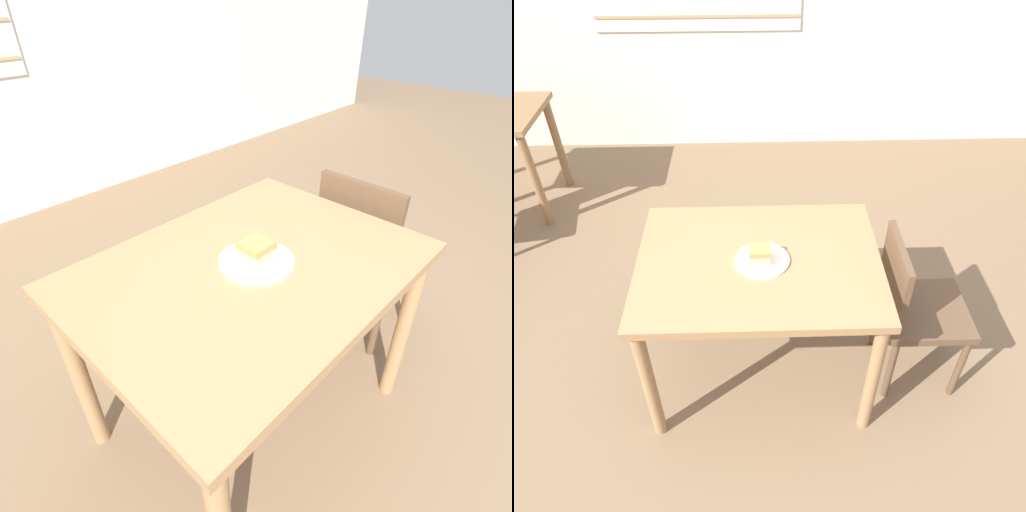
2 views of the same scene
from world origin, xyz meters
TOP-DOWN VIEW (x-y plane):
  - ground_plane at (0.00, 0.00)m, footprint 14.00×14.00m
  - dining_table_near at (0.02, 0.48)m, footprint 1.09×0.83m
  - chair_near_window at (0.77, 0.45)m, footprint 0.40×0.40m
  - plate at (0.04, 0.47)m, footprint 0.24×0.24m
  - cake_slice at (0.03, 0.46)m, footprint 0.09×0.09m

SIDE VIEW (x-z plane):
  - ground_plane at x=0.00m, z-range 0.00..0.00m
  - chair_near_window at x=0.77m, z-range 0.05..0.91m
  - dining_table_near at x=0.02m, z-range 0.28..1.06m
  - plate at x=0.04m, z-range 0.78..0.79m
  - cake_slice at x=0.03m, z-range 0.79..0.86m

